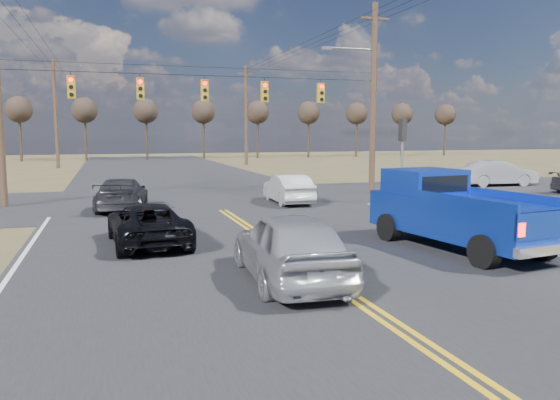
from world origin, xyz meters
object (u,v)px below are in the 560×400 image
object	(u,v)px
silver_suv	(290,246)
dgrey_car_queue	(122,194)
cross_car_east_near	(497,173)
black_suv	(148,224)
pickup_truck	(455,212)
white_car_queue	(288,189)

from	to	relation	value
silver_suv	dgrey_car_queue	bearing A→B (deg)	-72.69
dgrey_car_queue	cross_car_east_near	bearing A→B (deg)	-161.88
silver_suv	dgrey_car_queue	xyz separation A→B (m)	(-3.24, 12.84, -0.12)
black_suv	dgrey_car_queue	world-z (taller)	dgrey_car_queue
pickup_truck	black_suv	world-z (taller)	pickup_truck
silver_suv	black_suv	bearing A→B (deg)	-58.52
cross_car_east_near	dgrey_car_queue	bearing A→B (deg)	105.08
pickup_truck	cross_car_east_near	world-z (taller)	pickup_truck
cross_car_east_near	silver_suv	bearing A→B (deg)	136.19
white_car_queue	dgrey_car_queue	size ratio (longest dim) A/B	0.88
black_suv	white_car_queue	bearing A→B (deg)	-135.20
dgrey_car_queue	cross_car_east_near	distance (m)	22.80
cross_car_east_near	pickup_truck	bearing A→B (deg)	142.59
pickup_truck	white_car_queue	distance (m)	11.05
pickup_truck	dgrey_car_queue	distance (m)	14.06
silver_suv	white_car_queue	xyz separation A→B (m)	(4.22, 12.84, -0.12)
black_suv	pickup_truck	bearing A→B (deg)	155.47
silver_suv	cross_car_east_near	xyz separation A→B (m)	(19.19, 16.90, -0.02)
silver_suv	white_car_queue	distance (m)	13.51
dgrey_car_queue	silver_suv	bearing A→B (deg)	112.04
pickup_truck	black_suv	bearing A→B (deg)	151.15
pickup_truck	dgrey_car_queue	xyz separation A→B (m)	(-8.79, 10.96, -0.38)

